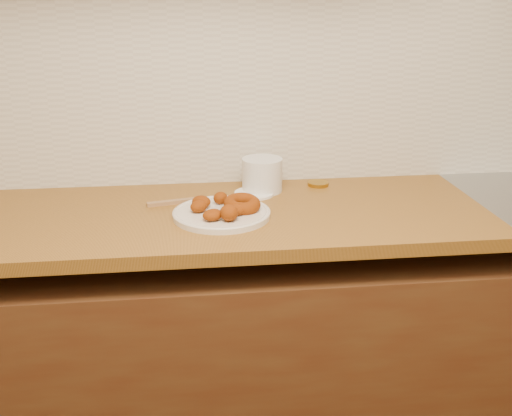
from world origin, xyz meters
name	(u,v)px	position (x,y,z in m)	size (l,w,h in m)	color
wall_back	(306,48)	(0.00, 2.00, 1.35)	(4.00, 0.02, 2.70)	#C0B292
base_cabinet	(315,349)	(0.00, 1.69, 0.39)	(3.60, 0.60, 0.77)	#52351A
butcher_block	(107,222)	(-0.65, 1.69, 0.88)	(2.30, 0.62, 0.04)	#956326
backsplash	(305,94)	(0.00, 1.99, 1.20)	(3.60, 0.02, 0.60)	beige
donut_plate	(222,214)	(-0.31, 1.64, 0.91)	(0.29, 0.29, 0.02)	silver
ring_donut	(242,204)	(-0.25, 1.65, 0.94)	(0.11, 0.11, 0.04)	#7C2C05
fried_dough_chunks	(216,208)	(-0.33, 1.62, 0.94)	(0.17, 0.20, 0.05)	#7C2C05
plastic_tub	(262,175)	(-0.16, 1.87, 0.96)	(0.13, 0.13, 0.11)	silver
tub_lid	(254,193)	(-0.19, 1.83, 0.90)	(0.13, 0.13, 0.01)	white
brass_jar_lid	(318,184)	(0.04, 1.90, 0.91)	(0.07, 0.07, 0.01)	#A98021
wooden_utensil	(172,202)	(-0.46, 1.77, 0.91)	(0.16, 0.02, 0.01)	#946C45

